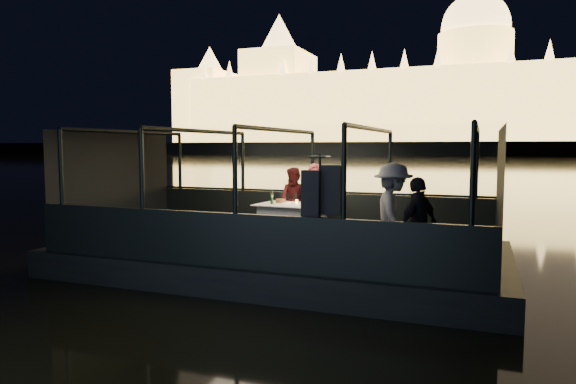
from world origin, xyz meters
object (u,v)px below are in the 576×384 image
at_px(chair_port_right, 308,216).
at_px(passenger_dark, 418,221).
at_px(chair_port_left, 286,214).
at_px(person_woman_coral, 315,201).
at_px(person_man_maroon, 295,201).
at_px(wine_bottle, 272,197).
at_px(coat_stand, 320,215).
at_px(passenger_stripe, 393,215).
at_px(dining_table_central, 292,222).

relative_size(chair_port_right, passenger_dark, 0.65).
height_order(chair_port_left, person_woman_coral, person_woman_coral).
xyz_separation_m(person_man_maroon, wine_bottle, (-0.19, -0.90, 0.17)).
height_order(chair_port_right, person_woman_coral, person_woman_coral).
distance_m(chair_port_right, wine_bottle, 0.96).
bearing_deg(coat_stand, chair_port_left, 119.79).
bearing_deg(wine_bottle, chair_port_left, 87.25).
distance_m(person_man_maroon, passenger_dark, 4.27).
bearing_deg(passenger_dark, chair_port_left, -102.54).
xyz_separation_m(coat_stand, passenger_stripe, (1.01, 0.82, -0.05)).
height_order(coat_stand, person_man_maroon, coat_stand).
distance_m(coat_stand, wine_bottle, 2.98).
relative_size(dining_table_central, passenger_stripe, 0.84).
distance_m(chair_port_left, passenger_dark, 4.28).
bearing_deg(chair_port_right, person_woman_coral, 88.31).
distance_m(dining_table_central, passenger_stripe, 2.94).
bearing_deg(chair_port_right, wine_bottle, -135.41).
height_order(chair_port_left, passenger_dark, passenger_dark).
bearing_deg(passenger_dark, chair_port_right, -106.66).
distance_m(dining_table_central, wine_bottle, 0.69).
relative_size(person_woman_coral, person_man_maroon, 1.06).
distance_m(dining_table_central, person_woman_coral, 0.98).
bearing_deg(dining_table_central, chair_port_left, 122.42).
relative_size(person_woman_coral, passenger_stripe, 0.93).
bearing_deg(passenger_stripe, wine_bottle, 43.37).
relative_size(chair_port_left, wine_bottle, 3.18).
bearing_deg(coat_stand, passenger_stripe, 39.25).
xyz_separation_m(dining_table_central, chair_port_right, (0.19, 0.47, 0.06)).
distance_m(person_woman_coral, passenger_dark, 4.02).
distance_m(passenger_dark, wine_bottle, 3.86).
bearing_deg(chair_port_right, passenger_dark, -43.14).
height_order(coat_stand, wine_bottle, coat_stand).
height_order(chair_port_right, person_man_maroon, person_man_maroon).
xyz_separation_m(dining_table_central, passenger_stripe, (2.39, -1.66, 0.47)).
distance_m(chair_port_right, person_woman_coral, 0.51).
bearing_deg(person_man_maroon, chair_port_right, -34.14).
xyz_separation_m(person_man_maroon, passenger_dark, (3.08, -2.95, 0.10)).
height_order(person_woman_coral, passenger_dark, passenger_dark).
relative_size(person_man_maroon, wine_bottle, 5.19).
relative_size(chair_port_left, passenger_dark, 0.61).
distance_m(dining_table_central, chair_port_right, 0.51).
bearing_deg(person_woman_coral, person_man_maroon, 173.04).
xyz_separation_m(passenger_stripe, wine_bottle, (-2.81, 1.55, 0.06)).
bearing_deg(wine_bottle, coat_stand, -52.74).
bearing_deg(chair_port_right, chair_port_left, 167.64).
height_order(chair_port_right, wine_bottle, wine_bottle).
relative_size(person_man_maroon, passenger_stripe, 0.88).
bearing_deg(dining_table_central, person_woman_coral, 76.18).
distance_m(dining_table_central, passenger_dark, 3.61).
height_order(person_man_maroon, passenger_dark, passenger_dark).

